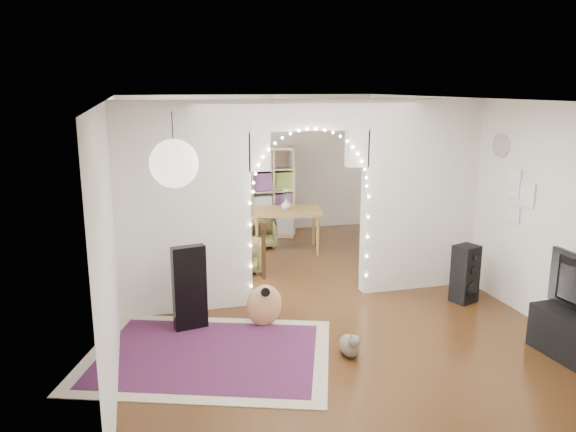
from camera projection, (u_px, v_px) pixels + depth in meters
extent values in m
plane|color=black|center=(307.00, 297.00, 7.82)|extent=(7.50, 7.50, 0.00)
cube|color=white|center=(309.00, 99.00, 7.20)|extent=(5.00, 7.50, 0.02)
cube|color=silver|center=(252.00, 165.00, 11.03)|extent=(5.00, 0.02, 2.70)
cube|color=silver|center=(465.00, 305.00, 3.99)|extent=(5.00, 0.02, 2.70)
cube|color=silver|center=(114.00, 213.00, 6.87)|extent=(0.02, 7.50, 2.70)
cube|color=silver|center=(472.00, 193.00, 8.15)|extent=(0.02, 7.50, 2.70)
cube|color=silver|center=(184.00, 209.00, 7.09)|extent=(1.70, 0.20, 2.70)
cube|color=silver|center=(420.00, 196.00, 7.93)|extent=(1.70, 0.20, 2.70)
cube|color=silver|center=(309.00, 115.00, 7.25)|extent=(1.60, 0.20, 0.40)
cube|color=white|center=(118.00, 178.00, 8.53)|extent=(0.04, 1.20, 1.40)
cylinder|color=white|center=(501.00, 145.00, 7.41)|extent=(0.03, 0.31, 0.31)
sphere|color=white|center=(174.00, 164.00, 4.56)|extent=(0.40, 0.40, 0.40)
cube|color=maroon|center=(208.00, 354.00, 6.12)|extent=(3.14, 2.74, 0.02)
cube|color=black|center=(190.00, 288.00, 6.67)|extent=(0.41, 0.20, 1.04)
ellipsoid|color=#C0814D|center=(264.00, 290.00, 6.77)|extent=(0.47, 0.28, 0.53)
cube|color=black|center=(264.00, 255.00, 6.67)|extent=(0.06, 0.05, 0.61)
cube|color=black|center=(263.00, 228.00, 6.59)|extent=(0.07, 0.05, 0.13)
ellipsoid|color=brown|center=(349.00, 346.00, 6.09)|extent=(0.21, 0.33, 0.23)
sphere|color=brown|center=(354.00, 341.00, 5.93)|extent=(0.14, 0.14, 0.13)
cone|color=brown|center=(351.00, 336.00, 5.91)|extent=(0.04, 0.04, 0.05)
cone|color=brown|center=(357.00, 335.00, 5.93)|extent=(0.04, 0.04, 0.05)
cylinder|color=brown|center=(344.00, 345.00, 6.27)|extent=(0.04, 0.21, 0.07)
cube|color=black|center=(465.00, 274.00, 7.56)|extent=(0.38, 0.35, 0.79)
cylinder|color=black|center=(472.00, 289.00, 7.49)|extent=(0.22, 0.09, 0.23)
cylinder|color=black|center=(474.00, 270.00, 7.43)|extent=(0.12, 0.06, 0.12)
cylinder|color=black|center=(475.00, 258.00, 7.39)|extent=(0.07, 0.04, 0.07)
cube|color=black|center=(576.00, 339.00, 5.95)|extent=(0.46, 1.02, 0.50)
cube|color=tan|center=(251.00, 191.00, 10.89)|extent=(1.73, 1.01, 1.73)
cube|color=brown|center=(286.00, 211.00, 9.80)|extent=(1.34, 1.03, 0.05)
cylinder|color=brown|center=(257.00, 237.00, 9.55)|extent=(0.05, 0.05, 0.70)
cylinder|color=brown|center=(318.00, 236.00, 9.61)|extent=(0.05, 0.05, 0.70)
cylinder|color=brown|center=(257.00, 228.00, 10.17)|extent=(0.05, 0.05, 0.70)
cylinder|color=brown|center=(314.00, 227.00, 10.23)|extent=(0.05, 0.05, 0.70)
imported|color=silver|center=(286.00, 204.00, 9.78)|extent=(0.22, 0.22, 0.19)
imported|color=brown|center=(262.00, 234.00, 10.20)|extent=(0.58, 0.59, 0.48)
imported|color=brown|center=(246.00, 256.00, 8.84)|extent=(0.69, 0.70, 0.51)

